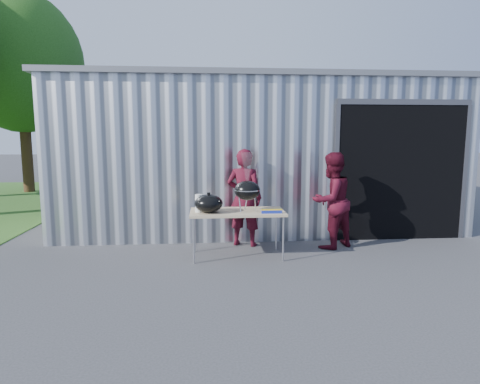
{
  "coord_description": "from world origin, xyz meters",
  "views": [
    {
      "loc": [
        -0.3,
        -5.45,
        1.93
      ],
      "look_at": [
        0.23,
        0.86,
        1.05
      ],
      "focal_mm": 30.0,
      "sensor_mm": 36.0,
      "label": 1
    }
  ],
  "objects": [
    {
      "name": "ground",
      "position": [
        0.0,
        0.0,
        0.0
      ],
      "size": [
        80.0,
        80.0,
        0.0
      ],
      "primitive_type": "plane",
      "color": "#39393C"
    },
    {
      "name": "paper_towels",
      "position": [
        -0.43,
        0.78,
        0.89
      ],
      "size": [
        0.12,
        0.12,
        0.28
      ],
      "primitive_type": "cylinder",
      "color": "white",
      "rests_on": "folding_table"
    },
    {
      "name": "building",
      "position": [
        0.92,
        4.59,
        1.54
      ],
      "size": [
        8.2,
        6.2,
        3.1
      ],
      "color": "silver",
      "rests_on": "ground"
    },
    {
      "name": "foil_box",
      "position": [
        0.7,
        0.58,
        0.78
      ],
      "size": [
        0.32,
        0.05,
        0.06
      ],
      "color": "#172799",
      "rests_on": "folding_table"
    },
    {
      "name": "white_tub",
      "position": [
        -0.37,
        1.03,
        0.8
      ],
      "size": [
        0.2,
        0.15,
        0.1
      ],
      "primitive_type": "cube",
      "color": "white",
      "rests_on": "folding_table"
    },
    {
      "name": "grill_lid",
      "position": [
        -0.27,
        0.73,
        0.89
      ],
      "size": [
        0.44,
        0.44,
        0.32
      ],
      "color": "black",
      "rests_on": "folding_table"
    },
    {
      "name": "kettle_grill",
      "position": [
        0.34,
        0.8,
        1.17
      ],
      "size": [
        0.42,
        0.42,
        0.93
      ],
      "color": "black",
      "rests_on": "folding_table"
    },
    {
      "name": "person_cook",
      "position": [
        0.36,
        1.5,
        0.86
      ],
      "size": [
        0.73,
        0.61,
        1.72
      ],
      "primitive_type": "imported",
      "rotation": [
        0.0,
        0.0,
        2.78
      ],
      "color": "#460C1A",
      "rests_on": "ground"
    },
    {
      "name": "tree_far",
      "position": [
        -6.5,
        9.0,
        4.37
      ],
      "size": [
        4.06,
        4.06,
        6.72
      ],
      "color": "#442D19",
      "rests_on": "ground"
    },
    {
      "name": "folding_table",
      "position": [
        0.18,
        0.83,
        0.71
      ],
      "size": [
        1.5,
        0.75,
        0.75
      ],
      "color": "tan",
      "rests_on": "ground"
    },
    {
      "name": "person_bystander",
      "position": [
        1.84,
        1.23,
        0.83
      ],
      "size": [
        1.01,
        0.94,
        1.66
      ],
      "primitive_type": "imported",
      "rotation": [
        0.0,
        0.0,
        3.65
      ],
      "color": "#460C1A",
      "rests_on": "ground"
    }
  ]
}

